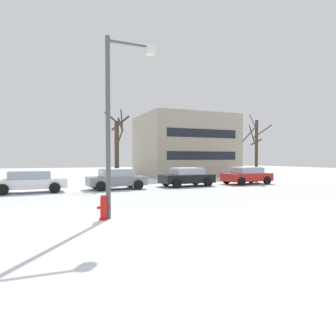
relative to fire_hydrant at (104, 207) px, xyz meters
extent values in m
plane|color=white|center=(-2.01, 1.70, -0.44)|extent=(120.00, 120.00, 0.00)
cube|color=silver|center=(-2.01, 4.97, -0.44)|extent=(80.00, 8.55, 0.00)
cylinder|color=red|center=(0.00, 0.00, -0.41)|extent=(0.30, 0.30, 0.06)
cylinder|color=red|center=(0.00, 0.00, -0.06)|extent=(0.22, 0.22, 0.65)
sphere|color=red|center=(0.00, 0.00, 0.31)|extent=(0.21, 0.21, 0.21)
cylinder|color=red|center=(-0.16, 0.00, -0.03)|extent=(0.12, 0.09, 0.09)
cylinder|color=red|center=(0.16, 0.00, -0.03)|extent=(0.12, 0.09, 0.09)
sphere|color=white|center=(0.00, 0.00, 0.36)|extent=(0.15, 0.15, 0.15)
cylinder|color=#4C4F54|center=(0.20, 0.14, 2.66)|extent=(0.16, 0.16, 6.21)
cylinder|color=#4C4F54|center=(0.96, 0.14, 5.61)|extent=(1.52, 0.10, 0.10)
cylinder|color=silver|center=(1.72, 0.14, 5.46)|extent=(0.36, 0.36, 0.25)
cube|color=white|center=(-2.63, 9.85, 0.11)|extent=(4.29, 1.88, 0.57)
cube|color=#8C99A8|center=(-2.63, 9.85, 0.62)|extent=(2.38, 1.67, 0.46)
cube|color=white|center=(-2.63, 9.85, 0.88)|extent=(2.17, 1.54, 0.06)
cylinder|color=black|center=(-1.29, 10.78, -0.12)|extent=(0.65, 0.25, 0.64)
cylinder|color=black|center=(-1.22, 9.03, -0.12)|extent=(0.65, 0.25, 0.64)
cylinder|color=black|center=(-4.03, 10.67, -0.12)|extent=(0.65, 0.25, 0.64)
cylinder|color=black|center=(-3.96, 8.92, -0.12)|extent=(0.65, 0.25, 0.64)
cube|color=slate|center=(2.71, 9.88, 0.12)|extent=(3.91, 1.90, 0.59)
cube|color=#8C99A8|center=(2.71, 9.88, 0.65)|extent=(2.18, 1.68, 0.47)
cube|color=white|center=(2.71, 9.88, 0.92)|extent=(1.98, 1.56, 0.06)
cylinder|color=black|center=(3.92, 10.82, -0.12)|extent=(0.65, 0.25, 0.64)
cylinder|color=black|center=(3.99, 9.04, -0.12)|extent=(0.65, 0.25, 0.64)
cylinder|color=black|center=(1.42, 10.71, -0.12)|extent=(0.65, 0.25, 0.64)
cylinder|color=black|center=(1.50, 8.94, -0.12)|extent=(0.65, 0.25, 0.64)
cube|color=black|center=(8.04, 10.01, 0.13)|extent=(4.03, 1.95, 0.61)
cube|color=#8C99A8|center=(8.04, 10.01, 0.66)|extent=(2.24, 1.73, 0.45)
cube|color=white|center=(8.04, 10.01, 0.91)|extent=(2.04, 1.60, 0.06)
cylinder|color=black|center=(9.29, 10.97, -0.12)|extent=(0.65, 0.25, 0.64)
cylinder|color=black|center=(9.37, 9.15, -0.12)|extent=(0.65, 0.25, 0.64)
cylinder|color=black|center=(6.72, 10.86, -0.12)|extent=(0.65, 0.25, 0.64)
cylinder|color=black|center=(6.80, 9.04, -0.12)|extent=(0.65, 0.25, 0.64)
cube|color=red|center=(13.38, 9.88, 0.13)|extent=(4.01, 2.04, 0.62)
cube|color=#8C99A8|center=(13.38, 9.88, 0.66)|extent=(2.23, 1.82, 0.44)
cube|color=white|center=(13.38, 9.88, 0.91)|extent=(2.03, 1.68, 0.06)
cylinder|color=black|center=(14.62, 10.90, -0.12)|extent=(0.65, 0.25, 0.64)
cylinder|color=black|center=(14.70, 8.98, -0.12)|extent=(0.65, 0.25, 0.64)
cylinder|color=black|center=(12.06, 10.79, -0.12)|extent=(0.65, 0.25, 0.64)
cylinder|color=black|center=(12.14, 8.87, -0.12)|extent=(0.65, 0.25, 0.64)
cylinder|color=#423326|center=(15.68, 11.54, 2.30)|extent=(0.27, 0.27, 5.48)
cylinder|color=#423326|center=(15.23, 11.60, 3.78)|extent=(0.22, 1.01, 1.71)
cylinder|color=#423326|center=(15.26, 11.58, 4.92)|extent=(0.14, 0.91, 1.19)
cylinder|color=#423326|center=(16.57, 11.84, 4.07)|extent=(0.71, 1.85, 1.13)
cylinder|color=#423326|center=(15.96, 11.92, 3.12)|extent=(0.87, 0.68, 0.59)
cylinder|color=#423326|center=(15.50, 12.37, 3.83)|extent=(1.73, 0.47, 1.43)
cylinder|color=#423326|center=(3.25, 12.06, 1.99)|extent=(0.33, 0.33, 4.87)
cylinder|color=#423326|center=(3.49, 11.84, 4.14)|extent=(0.63, 0.66, 0.97)
cylinder|color=#423326|center=(3.60, 11.93, 4.53)|extent=(0.40, 0.82, 1.42)
cylinder|color=#423326|center=(2.79, 11.67, 4.57)|extent=(0.94, 1.06, 0.98)
cylinder|color=#423326|center=(3.52, 12.16, 3.21)|extent=(0.32, 0.65, 0.95)
cylinder|color=#423326|center=(3.67, 12.63, 4.34)|extent=(1.28, 1.01, 1.14)
cube|color=#9E937F|center=(13.98, 22.74, 3.14)|extent=(10.40, 9.06, 7.17)
cube|color=white|center=(13.98, 22.74, 6.77)|extent=(10.19, 8.88, 0.10)
cube|color=black|center=(13.98, 18.20, 1.94)|extent=(8.32, 0.04, 0.90)
cube|color=black|center=(13.98, 18.20, 4.33)|extent=(8.32, 0.04, 0.90)
camera|label=1|loc=(-1.89, -10.18, 1.62)|focal=32.29mm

